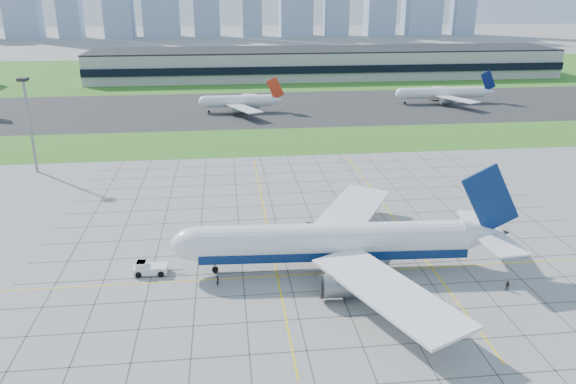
# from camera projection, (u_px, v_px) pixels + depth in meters

# --- Properties ---
(ground) EXTENTS (1400.00, 1400.00, 0.00)m
(ground) POSITION_uv_depth(u_px,v_px,m) (331.00, 268.00, 101.35)
(ground) COLOR #999994
(ground) RESTS_ON ground
(grass_median) EXTENTS (700.00, 35.00, 0.04)m
(grass_median) POSITION_uv_depth(u_px,v_px,m) (281.00, 141.00, 185.38)
(grass_median) COLOR #347321
(grass_median) RESTS_ON ground
(asphalt_taxiway) EXTENTS (700.00, 75.00, 0.04)m
(asphalt_taxiway) POSITION_uv_depth(u_px,v_px,m) (267.00, 108.00, 236.73)
(asphalt_taxiway) COLOR #383838
(asphalt_taxiway) RESTS_ON ground
(grass_far) EXTENTS (700.00, 145.00, 0.04)m
(grass_far) POSITION_uv_depth(u_px,v_px,m) (253.00, 72.00, 339.45)
(grass_far) COLOR #347321
(grass_far) RESTS_ON ground
(apron_markings) EXTENTS (120.00, 130.00, 0.03)m
(apron_markings) POSITION_uv_depth(u_px,v_px,m) (323.00, 242.00, 111.75)
(apron_markings) COLOR #474744
(apron_markings) RESTS_ON ground
(terminal) EXTENTS (260.00, 43.00, 15.80)m
(terminal) POSITION_uv_depth(u_px,v_px,m) (326.00, 63.00, 317.59)
(terminal) COLOR #B7B7B2
(terminal) RESTS_ON ground
(light_mast) EXTENTS (2.50, 2.50, 25.60)m
(light_mast) POSITION_uv_depth(u_px,v_px,m) (28.00, 114.00, 149.01)
(light_mast) COLOR gray
(light_mast) RESTS_ON ground
(airliner) EXTENTS (61.55, 62.26, 19.36)m
(airliner) POSITION_uv_depth(u_px,v_px,m) (335.00, 242.00, 99.09)
(airliner) COLOR white
(airliner) RESTS_ON ground
(pushback_tug) EXTENTS (8.58, 3.26, 2.37)m
(pushback_tug) POSITION_uv_depth(u_px,v_px,m) (149.00, 268.00, 98.89)
(pushback_tug) COLOR white
(pushback_tug) RESTS_ON ground
(crew_near) EXTENTS (0.64, 0.81, 1.94)m
(crew_near) POSITION_uv_depth(u_px,v_px,m) (218.00, 281.00, 94.83)
(crew_near) COLOR black
(crew_near) RESTS_ON ground
(crew_far) EXTENTS (1.09, 1.04, 1.77)m
(crew_far) POSITION_uv_depth(u_px,v_px,m) (508.00, 286.00, 93.32)
(crew_far) COLOR black
(crew_far) RESTS_ON ground
(distant_jet_1) EXTENTS (32.47, 42.66, 14.08)m
(distant_jet_1) POSITION_uv_depth(u_px,v_px,m) (240.00, 101.00, 227.56)
(distant_jet_1) COLOR white
(distant_jet_1) RESTS_ON ground
(distant_jet_2) EXTENTS (42.85, 42.66, 14.08)m
(distant_jet_2) POSITION_uv_depth(u_px,v_px,m) (443.00, 93.00, 245.71)
(distant_jet_2) COLOR white
(distant_jet_2) RESTS_ON ground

